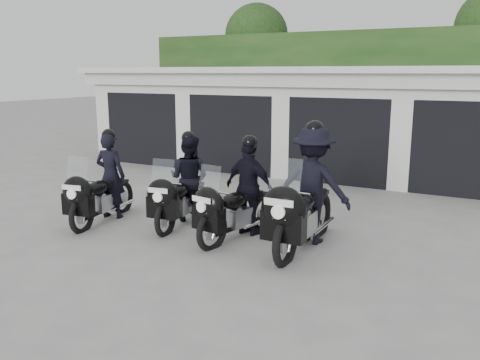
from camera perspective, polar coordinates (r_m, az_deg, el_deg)
The scene contains 7 objects.
ground at distance 8.41m, azimuth -0.74°, elevation -7.63°, with size 80.00×80.00×0.00m, color #9B9B96.
garage_block at distance 15.54m, azimuth 13.79°, elevation 6.51°, with size 16.40×6.80×2.96m.
background_vegetation at distance 20.15m, azimuth 18.56°, elevation 11.27°, with size 20.00×3.90×5.80m.
police_bike_a at distance 10.05m, azimuth -15.18°, elevation -0.51°, with size 0.83×2.07×1.81m.
police_bike_b at distance 9.64m, azimuth -6.20°, elevation -0.45°, with size 0.89×2.06×1.80m.
police_bike_c at distance 8.77m, azimuth 0.37°, elevation -1.52°, with size 1.09×2.08×1.83m.
police_bike_d at distance 8.38m, azimuth 7.73°, elevation -1.35°, with size 1.28×2.44×2.13m.
Camera 1 is at (3.82, -6.94, 2.83)m, focal length 38.00 mm.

